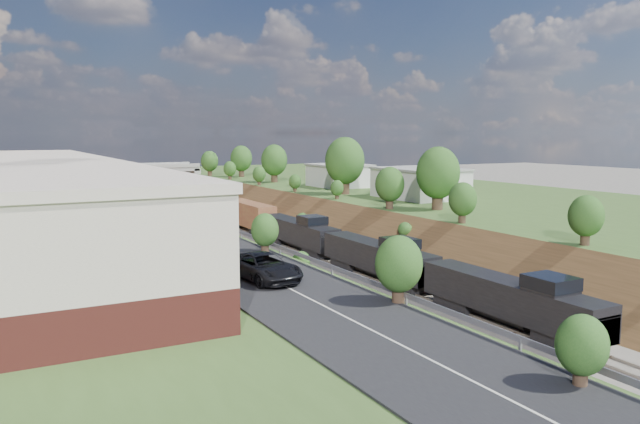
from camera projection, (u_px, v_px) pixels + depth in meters
platform_right at (436, 206)px, 100.58m from camera, size 44.00×180.00×5.00m
embankment_left at (165, 244)px, 80.20m from camera, size 10.00×180.00×10.00m
embankment_right at (316, 231)px, 90.54m from camera, size 10.00×180.00×10.00m
rail_left_track at (227, 238)px, 84.14m from camera, size 1.58×180.00×0.18m
rail_right_track at (263, 235)px, 86.58m from camera, size 1.58×180.00×0.18m
road at (128, 207)px, 77.44m from camera, size 8.00×180.00×0.10m
guardrail at (161, 202)px, 79.14m from camera, size 0.10×171.00×0.70m
commercial_building at (26, 202)px, 51.91m from camera, size 14.30×62.30×7.00m
overpass at (142, 175)px, 138.90m from camera, size 24.50×8.30×7.40m
white_building_near at (420, 184)px, 88.56m from camera, size 9.00×12.00×4.00m
white_building_far at (339, 176)px, 107.56m from camera, size 8.00×10.00×3.60m
tree_right_large at (438, 173)px, 74.72m from camera, size 5.25×5.25×7.61m
tree_left_crest at (296, 235)px, 44.00m from camera, size 2.45×2.45×3.55m
freight_train at (203, 200)px, 109.59m from camera, size 2.76×156.04×4.55m
suv at (264, 267)px, 38.65m from camera, size 3.57×6.39×1.69m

